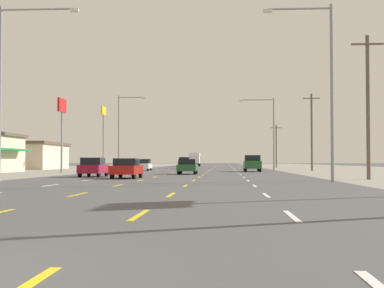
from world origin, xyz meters
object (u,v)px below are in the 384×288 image
(sedan_inner_left_nearest, at_px, (127,168))
(sedan_center_turn_mid, at_px, (188,166))
(hatchback_far_left_near, at_px, (93,167))
(pole_sign_left_row_2, at_px, (103,122))
(suv_inner_left_farther, at_px, (185,163))
(box_truck_inner_left_farthest, at_px, (195,159))
(streetlight_right_row_1, at_px, (270,128))
(hatchback_far_left_far, at_px, (144,165))
(pole_sign_left_row_1, at_px, (62,115))
(streetlight_right_row_0, at_px, (325,80))
(streetlight_left_row_1, at_px, (121,128))
(suv_far_right_midfar, at_px, (252,163))
(streetlight_left_row_0, at_px, (8,79))

(sedan_inner_left_nearest, height_order, sedan_center_turn_mid, same)
(hatchback_far_left_near, xyz_separation_m, pole_sign_left_row_2, (-7.53, 36.83, 6.40))
(suv_inner_left_farther, distance_m, box_truck_inner_left_farthest, 32.66)
(box_truck_inner_left_farthest, distance_m, streetlight_right_row_1, 60.44)
(sedan_inner_left_nearest, relative_size, suv_inner_left_farther, 0.92)
(sedan_inner_left_nearest, bearing_deg, hatchback_far_left_far, 96.28)
(pole_sign_left_row_1, distance_m, streetlight_right_row_0, 35.25)
(streetlight_right_row_0, bearing_deg, hatchback_far_left_far, 113.16)
(box_truck_inner_left_farthest, bearing_deg, hatchback_far_left_near, -92.33)
(streetlight_left_row_1, height_order, streetlight_right_row_1, streetlight_left_row_1)
(sedan_center_turn_mid, xyz_separation_m, suv_far_right_midfar, (6.91, 13.19, 0.27))
(hatchback_far_left_far, xyz_separation_m, suv_inner_left_farther, (3.61, 25.01, 0.24))
(sedan_inner_left_nearest, relative_size, streetlight_right_row_0, 0.42)
(hatchback_far_left_near, bearing_deg, streetlight_left_row_1, 96.28)
(pole_sign_left_row_2, height_order, streetlight_left_row_0, streetlight_left_row_0)
(pole_sign_left_row_2, bearing_deg, sedan_center_turn_mid, -62.14)
(streetlight_right_row_0, xyz_separation_m, streetlight_left_row_1, (-19.57, 37.85, -0.45))
(streetlight_left_row_0, relative_size, streetlight_right_row_1, 1.15)
(sedan_inner_left_nearest, height_order, suv_inner_left_farther, suv_inner_left_farther)
(sedan_center_turn_mid, bearing_deg, streetlight_left_row_1, 118.92)
(sedan_center_turn_mid, bearing_deg, streetlight_right_row_1, 62.36)
(box_truck_inner_left_farthest, bearing_deg, streetlight_left_row_1, -96.34)
(streetlight_left_row_0, distance_m, streetlight_right_row_1, 42.49)
(pole_sign_left_row_1, height_order, streetlight_right_row_0, streetlight_right_row_0)
(hatchback_far_left_near, distance_m, box_truck_inner_left_farthest, 86.51)
(sedan_inner_left_nearest, bearing_deg, suv_far_right_midfar, 68.19)
(hatchback_far_left_far, distance_m, pole_sign_left_row_1, 16.03)
(suv_far_right_midfar, height_order, streetlight_left_row_0, streetlight_left_row_0)
(suv_inner_left_farther, height_order, streetlight_right_row_0, streetlight_right_row_0)
(hatchback_far_left_near, relative_size, suv_far_right_midfar, 0.80)
(hatchback_far_left_near, relative_size, box_truck_inner_left_farthest, 0.54)
(pole_sign_left_row_1, height_order, pole_sign_left_row_2, pole_sign_left_row_2)
(box_truck_inner_left_farthest, relative_size, pole_sign_left_row_2, 0.76)
(hatchback_far_left_near, bearing_deg, sedan_center_turn_mid, 53.56)
(suv_far_right_midfar, height_order, streetlight_left_row_1, streetlight_left_row_1)
(hatchback_far_left_near, distance_m, streetlight_left_row_0, 12.09)
(hatchback_far_left_far, bearing_deg, pole_sign_left_row_1, -118.46)
(sedan_center_turn_mid, xyz_separation_m, suv_inner_left_farther, (-3.54, 44.36, 0.27))
(pole_sign_left_row_2, height_order, streetlight_right_row_1, streetlight_right_row_1)
(box_truck_inner_left_farthest, relative_size, streetlight_right_row_1, 0.76)
(streetlight_left_row_0, relative_size, streetlight_left_row_1, 1.10)
(hatchback_far_left_near, height_order, hatchback_far_left_far, same)
(suv_inner_left_farther, bearing_deg, suv_far_right_midfar, -71.46)
(streetlight_right_row_0, bearing_deg, streetlight_left_row_0, 180.00)
(pole_sign_left_row_1, distance_m, streetlight_left_row_1, 12.72)
(hatchback_far_left_near, distance_m, streetlight_left_row_1, 28.10)
(suv_inner_left_farther, bearing_deg, hatchback_far_left_far, -98.22)
(sedan_center_turn_mid, height_order, streetlight_right_row_1, streetlight_right_row_1)
(streetlight_right_row_0, xyz_separation_m, streetlight_right_row_1, (-0.11, 37.85, -0.57))
(suv_inner_left_farther, xyz_separation_m, pole_sign_left_row_2, (-10.95, -16.95, 6.15))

